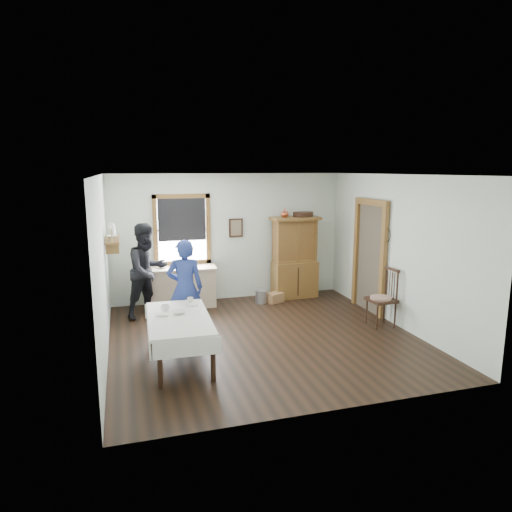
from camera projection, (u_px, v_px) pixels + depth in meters
name	position (u px, v px, depth m)	size (l,w,h in m)	color
room	(264.00, 259.00, 7.43)	(5.01, 5.01, 2.70)	black
window	(182.00, 227.00, 9.42)	(1.18, 0.07, 1.48)	white
doorway	(370.00, 253.00, 8.95)	(0.09, 1.14, 2.22)	#4B4336
wall_shelf	(112.00, 238.00, 8.18)	(0.24, 1.00, 0.44)	brown
framed_picture	(236.00, 228.00, 9.75)	(0.30, 0.04, 0.40)	black
rug_beater	(387.00, 228.00, 8.33)	(0.27, 0.27, 0.01)	black
work_counter	(181.00, 287.00, 9.33)	(1.44, 0.55, 0.82)	tan
china_hutch	(295.00, 258.00, 9.96)	(1.04, 0.49, 1.77)	brown
dining_table	(180.00, 339.00, 6.64)	(0.91, 1.73, 0.69)	white
spindle_chair	(381.00, 297.00, 8.17)	(0.49, 0.49, 1.06)	black
pail	(261.00, 297.00, 9.64)	(0.25, 0.25, 0.27)	#96989D
wicker_basket	(275.00, 298.00, 9.69)	(0.34, 0.24, 0.20)	#986C45
woman_blue	(185.00, 292.00, 7.64)	(0.56, 0.37, 1.53)	navy
figure_dark	(148.00, 274.00, 8.64)	(0.81, 0.63, 1.67)	black
table_cup_a	(165.00, 308.00, 6.83)	(0.13, 0.13, 0.10)	white
table_cup_b	(190.00, 300.00, 7.23)	(0.10, 0.10, 0.10)	white
table_bowl	(179.00, 312.00, 6.71)	(0.21, 0.21, 0.05)	white
counter_book	(178.00, 267.00, 9.25)	(0.17, 0.23, 0.02)	#70614B
counter_bowl	(162.00, 267.00, 9.18)	(0.19, 0.19, 0.06)	white
shelf_bowl	(112.00, 236.00, 8.19)	(0.22, 0.22, 0.05)	white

